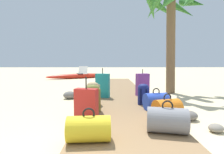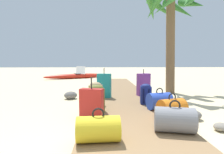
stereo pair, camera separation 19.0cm
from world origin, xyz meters
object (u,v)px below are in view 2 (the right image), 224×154
object	(u,v)px
backpack_tan	(96,93)
backpack_olive	(96,97)
suitcase_teal	(104,86)
suitcase_red	(92,104)
lounge_chair	(81,73)
kayak	(77,76)
duffel_bag_yellow	(98,129)
duffel_bag_orange	(172,108)
duffel_bag_grey	(174,120)
palm_tree_near_right	(171,13)
suitcase_purple	(143,84)
duffel_bag_blue	(159,101)
backpack_navy	(146,93)

from	to	relation	value
backpack_tan	backpack_olive	distance (m)	0.58
suitcase_teal	backpack_tan	world-z (taller)	suitcase_teal
backpack_olive	suitcase_red	distance (m)	0.50
suitcase_teal	suitcase_red	xyz separation A→B (m)	(-0.23, -2.01, -0.07)
lounge_chair	kayak	distance (m)	0.66
backpack_olive	duffel_bag_yellow	world-z (taller)	backpack_olive
suitcase_red	duffel_bag_orange	bearing A→B (deg)	-1.06
duffel_bag_grey	kayak	bearing A→B (deg)	106.31
backpack_tan	kayak	xyz separation A→B (m)	(-1.59, 7.96, -0.21)
duffel_bag_grey	kayak	xyz separation A→B (m)	(-2.85, 9.74, -0.11)
duffel_bag_grey	suitcase_red	xyz separation A→B (m)	(-1.28, 0.70, 0.09)
duffel_bag_grey	palm_tree_near_right	distance (m)	4.92
suitcase_purple	kayak	size ratio (longest dim) A/B	0.20
duffel_bag_grey	suitcase_red	size ratio (longest dim) A/B	0.83
suitcase_teal	duffel_bag_blue	world-z (taller)	suitcase_teal
backpack_olive	lounge_chair	world-z (taller)	lounge_chair
palm_tree_near_right	backpack_tan	bearing A→B (deg)	-139.88
suitcase_purple	backpack_olive	xyz separation A→B (m)	(-1.38, -1.78, -0.04)
backpack_navy	suitcase_red	xyz separation A→B (m)	(-1.27, -1.15, 0.02)
duffel_bag_blue	palm_tree_near_right	bearing A→B (deg)	66.02
duffel_bag_grey	duffel_bag_yellow	size ratio (longest dim) A/B	1.10
duffel_bag_yellow	palm_tree_near_right	xyz separation A→B (m)	(2.48, 4.26, 2.59)
backpack_olive	duffel_bag_grey	bearing A→B (deg)	-44.56
suitcase_teal	duffel_bag_orange	bearing A→B (deg)	-58.27
duffel_bag_orange	suitcase_purple	xyz separation A→B (m)	(-0.04, 2.30, 0.16)
lounge_chair	duffel_bag_blue	bearing A→B (deg)	-72.65
suitcase_purple	backpack_olive	bearing A→B (deg)	-127.89
duffel_bag_yellow	lounge_chair	world-z (taller)	lounge_chair
duffel_bag_orange	suitcase_purple	bearing A→B (deg)	91.02
duffel_bag_blue	duffel_bag_grey	bearing A→B (deg)	-97.26
suitcase_red	lounge_chair	bearing A→B (deg)	98.17
suitcase_teal	suitcase_purple	world-z (taller)	suitcase_teal
suitcase_purple	kayak	world-z (taller)	suitcase_purple
backpack_tan	kayak	bearing A→B (deg)	101.32
palm_tree_near_right	suitcase_teal	bearing A→B (deg)	-152.29
suitcase_teal	duffel_bag_blue	xyz separation A→B (m)	(1.21, -1.42, -0.16)
backpack_tan	duffel_bag_yellow	xyz separation A→B (m)	(0.13, -2.06, -0.12)
backpack_navy	palm_tree_near_right	xyz separation A→B (m)	(1.37, 2.12, 2.50)
backpack_tan	suitcase_red	size ratio (longest dim) A/B	0.72
suitcase_purple	duffel_bag_orange	bearing A→B (deg)	-88.98
kayak	duffel_bag_yellow	bearing A→B (deg)	-80.25
backpack_olive	backpack_tan	bearing A→B (deg)	94.10
duffel_bag_grey	kayak	world-z (taller)	duffel_bag_grey
backpack_olive	duffel_bag_grey	xyz separation A→B (m)	(1.21, -1.19, -0.11)
backpack_navy	duffel_bag_blue	size ratio (longest dim) A/B	0.90
suitcase_red	suitcase_teal	bearing A→B (deg)	83.49
backpack_tan	lounge_chair	distance (m)	8.70
backpack_tan	palm_tree_near_right	size ratio (longest dim) A/B	0.15
backpack_olive	kayak	bearing A→B (deg)	100.84
duffel_bag_orange	duffel_bag_grey	xyz separation A→B (m)	(-0.21, -0.67, 0.01)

